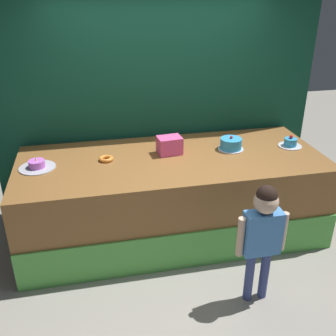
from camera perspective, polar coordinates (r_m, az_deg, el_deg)
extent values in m
plane|color=gray|center=(4.07, 2.58, -14.24)|extent=(12.00, 12.00, 0.00)
cube|color=brown|center=(4.32, 0.56, -4.08)|extent=(3.22, 1.30, 0.92)
cube|color=#59B24C|center=(3.93, 2.68, -12.01)|extent=(3.22, 0.02, 0.42)
cube|color=#144C38|center=(4.62, -1.45, 12.16)|extent=(3.82, 0.08, 3.05)
cylinder|color=#3F4C8C|center=(3.65, 11.78, -15.19)|extent=(0.08, 0.08, 0.51)
cylinder|color=#3F4C8C|center=(3.70, 13.88, -14.76)|extent=(0.08, 0.08, 0.51)
cube|color=#4C8CD8|center=(3.40, 13.59, -9.16)|extent=(0.32, 0.14, 0.40)
cylinder|color=beige|center=(3.34, 10.55, -9.86)|extent=(0.06, 0.06, 0.36)
cylinder|color=beige|center=(3.49, 16.43, -8.86)|extent=(0.06, 0.06, 0.36)
sphere|color=beige|center=(3.24, 14.13, -4.79)|extent=(0.20, 0.20, 0.20)
sphere|color=black|center=(3.21, 14.24, -3.93)|extent=(0.17, 0.17, 0.17)
cube|color=#F05299|center=(4.19, 0.23, 3.35)|extent=(0.27, 0.21, 0.19)
torus|color=orange|center=(4.09, -9.03, 1.34)|extent=(0.15, 0.15, 0.04)
cylinder|color=silver|center=(4.10, -18.55, 0.07)|extent=(0.36, 0.36, 0.01)
cylinder|color=#CC66D8|center=(4.08, -18.62, 0.58)|extent=(0.16, 0.16, 0.07)
cone|color=#F2E566|center=(4.06, -18.73, 1.28)|extent=(0.02, 0.02, 0.04)
cylinder|color=silver|center=(4.38, 9.12, 2.78)|extent=(0.28, 0.28, 0.01)
cylinder|color=#3399D8|center=(4.35, 9.17, 3.56)|extent=(0.24, 0.24, 0.12)
sphere|color=red|center=(4.32, 9.24, 4.47)|extent=(0.03, 0.03, 0.03)
cylinder|color=silver|center=(4.61, 17.37, 3.10)|extent=(0.26, 0.26, 0.01)
cylinder|color=#3399D8|center=(4.59, 17.45, 3.64)|extent=(0.14, 0.14, 0.08)
sphere|color=red|center=(4.57, 17.55, 4.37)|extent=(0.04, 0.04, 0.04)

